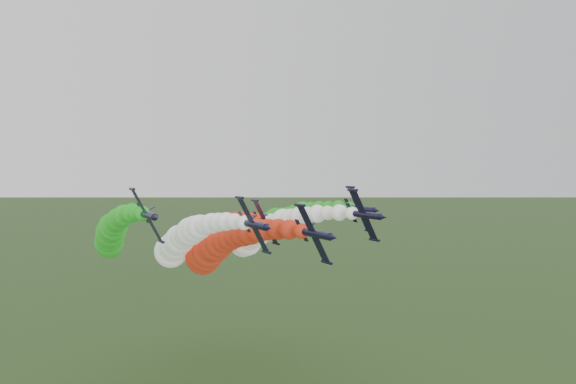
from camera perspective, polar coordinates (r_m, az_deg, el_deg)
name	(u,v)px	position (r m, az deg, el deg)	size (l,w,h in m)	color
jet_lead	(216,249)	(125.71, -7.32, -5.72)	(12.22, 72.82, 21.35)	black
jet_inner_left	(181,241)	(130.27, -10.81, -4.94)	(12.12, 72.72, 21.25)	black
jet_inner_right	(260,234)	(136.13, -2.84, -4.24)	(11.49, 72.10, 20.62)	black
jet_outer_left	(112,234)	(136.40, -17.42, -4.05)	(11.41, 72.01, 20.54)	black
jet_outer_right	(266,228)	(150.26, -2.26, -3.69)	(12.17, 72.77, 21.30)	black
jet_trail	(201,237)	(151.92, -8.87, -4.51)	(11.77, 72.38, 20.91)	black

